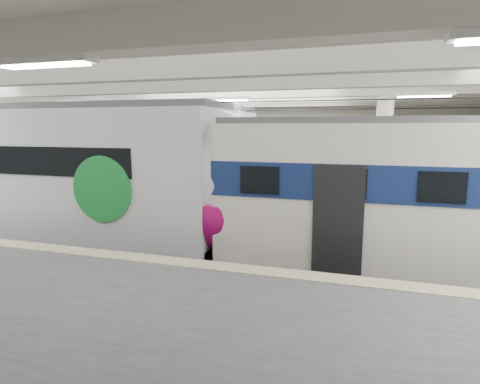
% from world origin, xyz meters
% --- Properties ---
extents(station_hall, '(36.00, 24.00, 5.75)m').
position_xyz_m(station_hall, '(0.00, -1.74, 3.24)').
color(station_hall, black).
rests_on(station_hall, ground).
extents(modern_emu, '(14.85, 3.06, 4.74)m').
position_xyz_m(modern_emu, '(-4.90, -0.00, 2.33)').
color(modern_emu, white).
rests_on(modern_emu, ground).
extents(older_rer, '(12.84, 2.84, 4.26)m').
position_xyz_m(older_rer, '(7.06, 0.00, 2.24)').
color(older_rer, white).
rests_on(older_rer, ground).
extents(far_train, '(15.46, 3.79, 4.84)m').
position_xyz_m(far_train, '(-8.00, 5.50, 2.50)').
color(far_train, white).
rests_on(far_train, ground).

